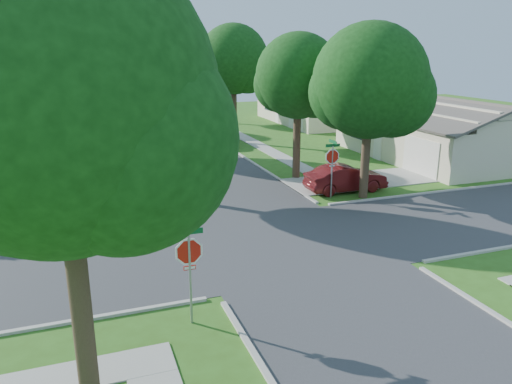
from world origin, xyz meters
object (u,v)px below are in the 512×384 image
Objects in this scene: stop_sign_ne at (332,159)px; tree_e_mid at (234,63)px; tree_sw_corner at (63,113)px; house_ne_near at (433,136)px; tree_e_near at (299,80)px; car_curb_east at (218,135)px; tree_w_mid at (108,61)px; tree_e_far at (195,62)px; tree_w_near at (126,74)px; car_driveway at (346,178)px; stop_sign_sw at (189,256)px; house_ne_far at (316,107)px; tree_w_far at (99,68)px; tree_ne_corner at (371,86)px; car_curb_west at (139,117)px.

tree_e_mid is (0.06, 16.31, 4.22)m from stop_sign_ne.
tree_sw_corner is 29.92m from house_ne_near.
tree_e_near is 12.54m from car_curb_east.
tree_w_mid is at bearing 84.30° from tree_sw_corner.
house_ne_near is (11.24, -23.01, -4.46)m from tree_e_far.
tree_w_near is 21.24m from house_ne_near.
tree_e_far is (0.05, 29.31, 3.95)m from stop_sign_ne.
car_driveway is 0.94× the size of car_curb_east.
car_driveway is (1.30, 0.80, -1.31)m from stop_sign_ne.
tree_w_near reaches higher than stop_sign_sw.
tree_e_near is 1.90× the size of car_driveway.
tree_w_mid reaches higher than tree_w_near.
tree_e_near is 23.30m from house_ne_far.
house_ne_near is (20.64, -23.01, -3.99)m from tree_w_far.
tree_sw_corner is at bearing -95.70° from tree_w_mid.
tree_w_near is (-9.40, -25.00, 0.14)m from tree_e_far.
tree_e_far reaches higher than stop_sign_ne.
tree_ne_corner is at bearing -84.55° from tree_e_mid.
tree_w_mid is (-9.40, 0.00, 0.24)m from tree_e_mid.
tree_e_near is at bearing -119.35° from house_ne_far.
tree_w_far is at bearing 126.32° from car_curb_east.
tree_w_mid reaches higher than car_curb_east.
tree_e_far reaches higher than car_curb_west.
house_ne_far is (0.00, 18.00, 0.00)m from house_ne_near.
tree_w_near is at bearing -128.08° from tree_e_mid.
car_curb_west is at bearing 84.85° from stop_sign_sw.
tree_ne_corner reaches higher than car_driveway.
tree_e_far is 1.09× the size of tree_w_far.
tree_w_near reaches higher than tree_e_far.
tree_e_far reaches higher than car_curb_east.
tree_e_far is (0.00, 25.00, 0.34)m from tree_e_near.
stop_sign_sw is at bearing -121.55° from house_ne_far.
tree_w_mid is at bearing -125.85° from tree_e_far.
car_curb_east is (-12.79, -8.54, -0.72)m from house_ne_far.
tree_e_far is 8.02m from car_curb_west.
tree_e_far is at bearing 0.00° from tree_w_far.
car_driveway is 15.22m from car_curb_east.
tree_e_mid is at bearing 69.80° from stop_sign_sw.
tree_sw_corner reaches higher than tree_ne_corner.
house_ne_far is (11.23, 7.99, -4.74)m from tree_e_mid.
car_curb_west is at bearing 81.38° from tree_sw_corner.
stop_sign_ne is 0.22× the size of house_ne_far.
tree_e_far is 26.71m from tree_w_near.
house_ne_near is at bearing 35.18° from tree_ne_corner.
tree_sw_corner reaches higher than tree_e_near.
tree_w_near reaches higher than car_curb_east.
stop_sign_sw is 0.64× the size of car_curb_east.
tree_e_near reaches higher than car_driveway.
tree_e_far is 0.64× the size of house_ne_far.
tree_w_near is 0.66× the size of house_ne_far.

